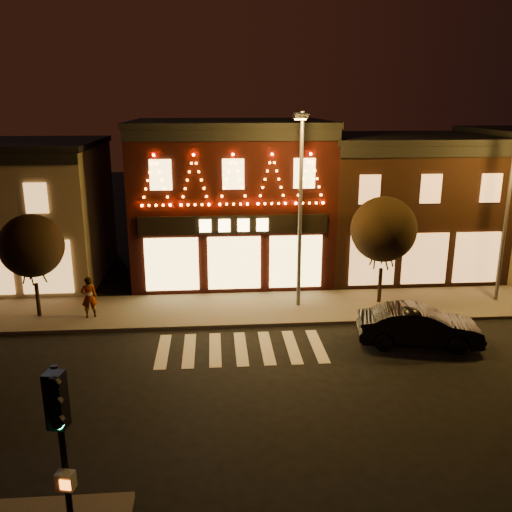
{
  "coord_description": "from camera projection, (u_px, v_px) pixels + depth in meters",
  "views": [
    {
      "loc": [
        -0.95,
        -15.27,
        9.25
      ],
      "look_at": [
        0.59,
        4.0,
        3.73
      ],
      "focal_mm": 38.11,
      "sensor_mm": 36.0,
      "label": 1
    }
  ],
  "objects": [
    {
      "name": "ground",
      "position": [
        248.0,
        404.0,
        17.24
      ],
      "size": [
        120.0,
        120.0,
        0.0
      ],
      "primitive_type": "plane",
      "color": "black",
      "rests_on": "ground"
    },
    {
      "name": "sidewalk_far",
      "position": [
        280.0,
        308.0,
        25.04
      ],
      "size": [
        44.0,
        4.0,
        0.15
      ],
      "primitive_type": "cube",
      "color": "#47423D",
      "rests_on": "ground"
    },
    {
      "name": "building_pulp",
      "position": [
        231.0,
        198.0,
        29.5
      ],
      "size": [
        10.2,
        8.34,
        8.3
      ],
      "color": "black",
      "rests_on": "ground"
    },
    {
      "name": "building_right_a",
      "position": [
        401.0,
        203.0,
        30.35
      ],
      "size": [
        9.2,
        8.28,
        7.5
      ],
      "color": "black",
      "rests_on": "ground"
    },
    {
      "name": "traffic_signal_near",
      "position": [
        61.0,
        438.0,
        9.73
      ],
      "size": [
        0.38,
        0.49,
        4.65
      ],
      "rotation": [
        0.0,
        0.0,
        -0.22
      ],
      "color": "black",
      "rests_on": "sidewalk_near"
    },
    {
      "name": "streetlamp_mid",
      "position": [
        300.0,
        197.0,
        23.58
      ],
      "size": [
        0.74,
        2.0,
        8.71
      ],
      "rotation": [
        0.0,
        0.0,
        0.21
      ],
      "color": "#59595E",
      "rests_on": "sidewalk_far"
    },
    {
      "name": "streetlamp_right",
      "position": [
        510.0,
        206.0,
        24.42
      ],
      "size": [
        0.49,
        1.76,
        7.74
      ],
      "rotation": [
        0.0,
        0.0,
        0.02
      ],
      "color": "#59595E",
      "rests_on": "sidewalk_far"
    },
    {
      "name": "tree_left",
      "position": [
        32.0,
        246.0,
        23.08
      ],
      "size": [
        2.71,
        2.71,
        4.54
      ],
      "rotation": [
        0.0,
        0.0,
        0.08
      ],
      "color": "black",
      "rests_on": "sidewalk_far"
    },
    {
      "name": "tree_right",
      "position": [
        384.0,
        229.0,
        24.65
      ],
      "size": [
        2.99,
        2.99,
        4.99
      ],
      "rotation": [
        0.0,
        0.0,
        0.22
      ],
      "color": "black",
      "rests_on": "sidewalk_far"
    },
    {
      "name": "dark_sedan",
      "position": [
        419.0,
        326.0,
        21.21
      ],
      "size": [
        4.94,
        2.43,
        1.56
      ],
      "primitive_type": "imported",
      "rotation": [
        0.0,
        0.0,
        1.4
      ],
      "color": "black",
      "rests_on": "ground"
    },
    {
      "name": "pedestrian",
      "position": [
        89.0,
        297.0,
        23.53
      ],
      "size": [
        0.78,
        0.63,
        1.84
      ],
      "primitive_type": "imported",
      "rotation": [
        0.0,
        0.0,
        3.46
      ],
      "color": "gray",
      "rests_on": "sidewalk_far"
    }
  ]
}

